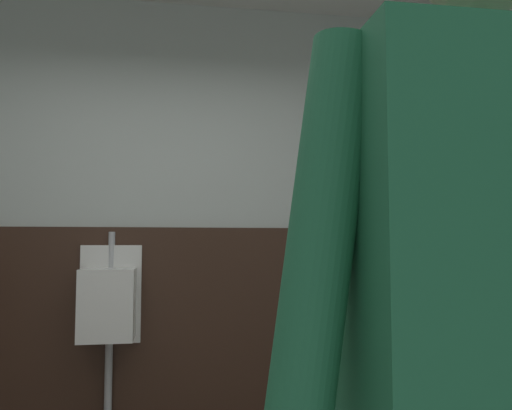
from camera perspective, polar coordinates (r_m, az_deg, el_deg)
wall_back at (r=3.75m, az=-9.83°, el=0.12°), size 4.41×0.12×2.88m
wainscot_band_back at (r=3.70m, az=-10.01°, el=-12.32°), size 3.81×0.03×1.27m
urinal_solo at (r=3.56m, az=-15.80°, el=-10.25°), size 0.40×0.34×1.24m
person at (r=0.82m, az=25.42°, el=-12.00°), size 0.64×0.60×1.73m
trash_bin at (r=3.02m, az=23.61°, el=-19.70°), size 0.32×0.32×0.67m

